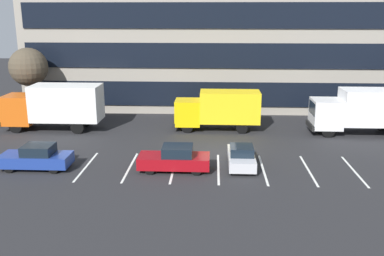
# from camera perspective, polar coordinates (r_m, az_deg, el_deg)

# --- Properties ---
(ground_plane) EXTENTS (120.00, 120.00, 0.00)m
(ground_plane) POSITION_cam_1_polar(r_m,az_deg,el_deg) (30.84, 3.43, -2.94)
(ground_plane) COLOR #262628
(office_building) EXTENTS (37.65, 14.04, 18.00)m
(office_building) POSITION_cam_1_polar(r_m,az_deg,el_deg) (47.28, 3.43, 14.44)
(office_building) COLOR gray
(office_building) RESTS_ON ground_plane
(lot_markings) EXTENTS (16.94, 5.40, 0.01)m
(lot_markings) POSITION_cam_1_polar(r_m,az_deg,el_deg) (27.32, 3.49, -5.36)
(lot_markings) COLOR silver
(lot_markings) RESTS_ON ground_plane
(box_truck_orange) EXTENTS (8.10, 2.68, 3.75)m
(box_truck_orange) POSITION_cam_1_polar(r_m,az_deg,el_deg) (37.35, -17.63, 2.93)
(box_truck_orange) COLOR #D85914
(box_truck_orange) RESTS_ON ground_plane
(box_truck_yellow_all) EXTENTS (7.04, 2.33, 3.26)m
(box_truck_yellow_all) POSITION_cam_1_polar(r_m,az_deg,el_deg) (35.61, 3.56, 2.59)
(box_truck_yellow_all) COLOR yellow
(box_truck_yellow_all) RESTS_ON ground_plane
(box_truck_white) EXTENTS (7.82, 2.59, 3.63)m
(box_truck_white) POSITION_cam_1_polar(r_m,az_deg,el_deg) (36.88, 21.57, 2.31)
(box_truck_white) COLOR white
(box_truck_white) RESTS_ON ground_plane
(sedan_maroon) EXTENTS (4.39, 1.84, 1.57)m
(sedan_maroon) POSITION_cam_1_polar(r_m,az_deg,el_deg) (26.80, -2.28, -4.07)
(sedan_maroon) COLOR maroon
(sedan_maroon) RESTS_ON ground_plane
(sedan_navy) EXTENTS (4.33, 1.81, 1.55)m
(sedan_navy) POSITION_cam_1_polar(r_m,az_deg,el_deg) (28.74, -19.79, -3.67)
(sedan_navy) COLOR navy
(sedan_navy) RESTS_ON ground_plane
(sedan_silver) EXTENTS (1.64, 3.91, 1.40)m
(sedan_silver) POSITION_cam_1_polar(r_m,az_deg,el_deg) (27.61, 6.50, -3.76)
(sedan_silver) COLOR silver
(sedan_silver) RESTS_ON ground_plane
(bare_tree) EXTENTS (3.43, 3.43, 6.42)m
(bare_tree) POSITION_cam_1_polar(r_m,az_deg,el_deg) (41.88, -20.73, 7.50)
(bare_tree) COLOR #473323
(bare_tree) RESTS_ON ground_plane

